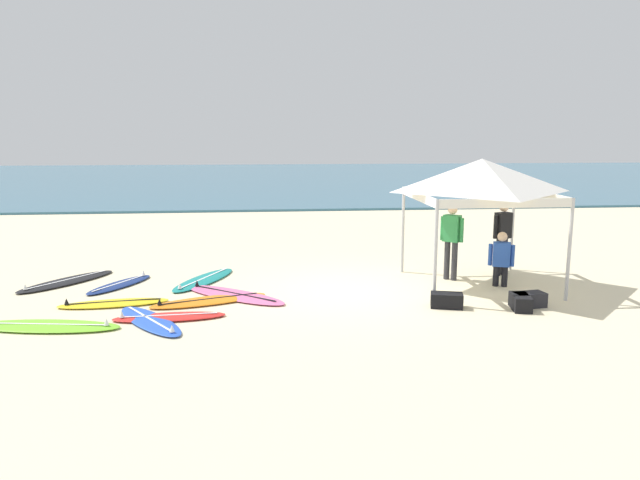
# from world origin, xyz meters

# --- Properties ---
(ground_plane) EXTENTS (80.00, 80.00, 0.00)m
(ground_plane) POSITION_xyz_m (0.00, 0.00, 0.00)
(ground_plane) COLOR beige
(sea) EXTENTS (80.00, 36.00, 0.10)m
(sea) POSITION_xyz_m (0.00, 30.82, 0.05)
(sea) COLOR #386B84
(sea) RESTS_ON ground
(canopy_tent) EXTENTS (2.81, 2.81, 2.75)m
(canopy_tent) POSITION_xyz_m (2.92, 0.24, 2.39)
(canopy_tent) COLOR #B7B7BC
(canopy_tent) RESTS_ON ground
(surfboard_lime) EXTENTS (2.65, 1.07, 0.19)m
(surfboard_lime) POSITION_xyz_m (-5.43, -1.87, 0.04)
(surfboard_lime) COLOR #7AD12D
(surfboard_lime) RESTS_ON ground
(surfboard_pink) EXTENTS (2.42, 2.14, 0.19)m
(surfboard_pink) POSITION_xyz_m (-2.34, -0.18, 0.04)
(surfboard_pink) COLOR pink
(surfboard_pink) RESTS_ON ground
(surfboard_teal) EXTENTS (1.57, 2.35, 0.19)m
(surfboard_teal) POSITION_xyz_m (-3.07, 1.13, 0.04)
(surfboard_teal) COLOR #19847F
(surfboard_teal) RESTS_ON ground
(surfboard_blue) EXTENTS (1.68, 2.10, 0.19)m
(surfboard_blue) POSITION_xyz_m (-3.72, -1.76, 0.04)
(surfboard_blue) COLOR blue
(surfboard_blue) RESTS_ON ground
(surfboard_navy) EXTENTS (1.36, 1.86, 0.19)m
(surfboard_navy) POSITION_xyz_m (-4.85, 0.89, 0.04)
(surfboard_navy) COLOR navy
(surfboard_navy) RESTS_ON ground
(surfboard_yellow) EXTENTS (2.13, 0.84, 0.19)m
(surfboard_yellow) POSITION_xyz_m (-4.63, -0.58, 0.04)
(surfboard_yellow) COLOR yellow
(surfboard_yellow) RESTS_ON ground
(surfboard_red) EXTENTS (2.02, 0.66, 0.19)m
(surfboard_red) POSITION_xyz_m (-3.42, -1.56, 0.04)
(surfboard_red) COLOR red
(surfboard_red) RESTS_ON ground
(surfboard_black) EXTENTS (1.95, 2.30, 0.19)m
(surfboard_black) POSITION_xyz_m (-6.09, 1.28, 0.04)
(surfboard_black) COLOR black
(surfboard_black) RESTS_ON ground
(surfboard_orange) EXTENTS (2.40, 1.36, 0.19)m
(surfboard_orange) POSITION_xyz_m (-2.81, -0.56, 0.04)
(surfboard_orange) COLOR orange
(surfboard_orange) RESTS_ON ground
(person_green) EXTENTS (0.43, 0.41, 1.71)m
(person_green) POSITION_xyz_m (2.49, 0.76, 0.99)
(person_green) COLOR #2D2D33
(person_green) RESTS_ON ground
(person_black) EXTENTS (0.52, 0.34, 1.71)m
(person_black) POSITION_xyz_m (3.81, 1.07, 0.99)
(person_black) COLOR black
(person_black) RESTS_ON ground
(person_blue) EXTENTS (0.52, 0.34, 1.20)m
(person_blue) POSITION_xyz_m (3.39, 0.08, 0.66)
(person_blue) COLOR black
(person_blue) RESTS_ON ground
(gear_bag_near_tent) EXTENTS (0.42, 0.65, 0.28)m
(gear_bag_near_tent) POSITION_xyz_m (3.10, -1.60, 0.14)
(gear_bag_near_tent) COLOR black
(gear_bag_near_tent) RESTS_ON ground
(gear_bag_by_pole) EXTENTS (0.64, 0.41, 0.28)m
(gear_bag_by_pole) POSITION_xyz_m (3.34, -1.45, 0.14)
(gear_bag_by_pole) COLOR #232328
(gear_bag_by_pole) RESTS_ON ground
(gear_bag_on_sand) EXTENTS (0.66, 0.46, 0.28)m
(gear_bag_on_sand) POSITION_xyz_m (1.75, -1.34, 0.14)
(gear_bag_on_sand) COLOR black
(gear_bag_on_sand) RESTS_ON ground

